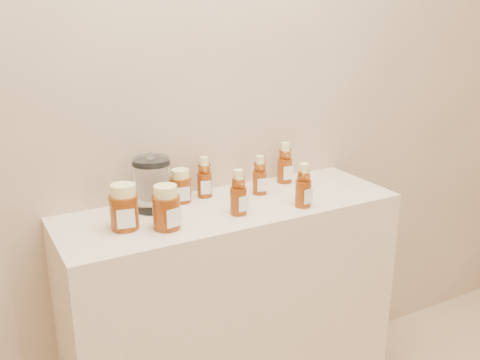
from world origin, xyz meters
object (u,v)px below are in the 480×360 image
bear_bottle_front_left (238,189)px  display_table (232,318)px  bear_bottle_back_left (204,174)px  glass_canister (152,182)px  honey_jar_left (124,207)px

bear_bottle_front_left → display_table: bearing=69.8°
display_table → bear_bottle_front_left: size_ratio=6.92×
display_table → bear_bottle_back_left: size_ratio=7.16×
display_table → glass_canister: bearing=159.1°
honey_jar_left → glass_canister: glass_canister is taller
honey_jar_left → glass_canister: (0.13, 0.11, 0.03)m
bear_bottle_front_left → honey_jar_left: (-0.37, 0.06, -0.01)m
glass_canister → bear_bottle_front_left: bearing=-36.5°
display_table → glass_canister: size_ratio=6.09×
display_table → bear_bottle_front_left: bearing=-101.2°
bear_bottle_back_left → bear_bottle_front_left: bearing=-68.3°
bear_bottle_back_left → honey_jar_left: bear_bottle_back_left is taller
bear_bottle_back_left → bear_bottle_front_left: (0.03, -0.21, 0.00)m
display_table → honey_jar_left: bearing=-177.8°
bear_bottle_back_left → display_table: bearing=-57.9°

